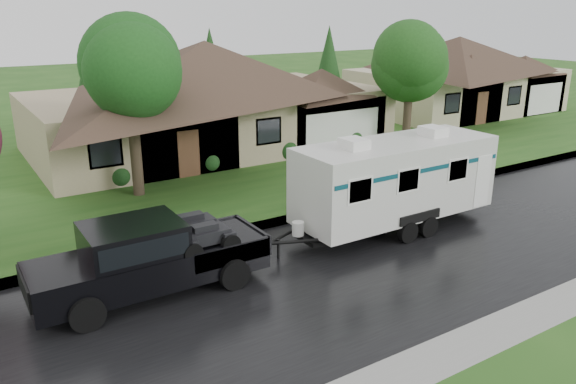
{
  "coord_description": "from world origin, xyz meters",
  "views": [
    {
      "loc": [
        -10.49,
        -13.78,
        7.34
      ],
      "look_at": [
        -0.46,
        2.0,
        1.21
      ],
      "focal_mm": 35.0,
      "sensor_mm": 36.0,
      "label": 1
    }
  ],
  "objects": [
    {
      "name": "house_main",
      "position": [
        2.29,
        13.84,
        3.59
      ],
      "size": [
        19.44,
        10.8,
        6.9
      ],
      "color": "tan",
      "rests_on": "lawn"
    },
    {
      "name": "lawn",
      "position": [
        0.0,
        15.0,
        0.07
      ],
      "size": [
        140.0,
        26.0,
        0.15
      ],
      "primitive_type": "cube",
      "color": "#245019",
      "rests_on": "ground"
    },
    {
      "name": "house_neighbor",
      "position": [
        22.27,
        14.34,
        3.32
      ],
      "size": [
        15.12,
        9.72,
        6.45
      ],
      "color": "#C3B791",
      "rests_on": "lawn"
    },
    {
      "name": "travel_trailer",
      "position": [
        2.44,
        -0.27,
        1.82
      ],
      "size": [
        7.64,
        2.69,
        3.43
      ],
      "color": "silver",
      "rests_on": "ground"
    },
    {
      "name": "pickup_truck",
      "position": [
        -6.37,
        -0.27,
        1.11
      ],
      "size": [
        6.2,
        2.35,
        2.07
      ],
      "color": "black",
      "rests_on": "ground"
    },
    {
      "name": "tree_right_green",
      "position": [
        10.53,
        7.58,
        4.69
      ],
      "size": [
        3.95,
        3.95,
        6.54
      ],
      "color": "#382B1E",
      "rests_on": "lawn"
    },
    {
      "name": "shrub_row",
      "position": [
        2.0,
        9.3,
        0.65
      ],
      "size": [
        13.6,
        1.0,
        1.0
      ],
      "color": "#143814",
      "rests_on": "lawn"
    },
    {
      "name": "ground",
      "position": [
        0.0,
        0.0,
        0.0
      ],
      "size": [
        140.0,
        140.0,
        0.0
      ],
      "primitive_type": "plane",
      "color": "#245019",
      "rests_on": "ground"
    },
    {
      "name": "road",
      "position": [
        0.0,
        -2.0,
        0.01
      ],
      "size": [
        140.0,
        8.0,
        0.01
      ],
      "primitive_type": "cube",
      "color": "black",
      "rests_on": "ground"
    },
    {
      "name": "tree_left_green",
      "position": [
        -3.99,
        7.73,
        4.91
      ],
      "size": [
        4.14,
        4.14,
        6.85
      ],
      "color": "#382B1E",
      "rests_on": "lawn"
    },
    {
      "name": "curb",
      "position": [
        0.0,
        2.25,
        0.07
      ],
      "size": [
        140.0,
        0.5,
        0.15
      ],
      "primitive_type": "cube",
      "color": "gray",
      "rests_on": "ground"
    }
  ]
}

